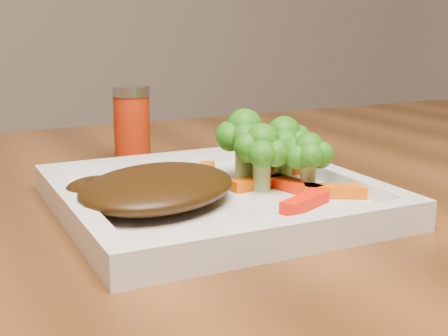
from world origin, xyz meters
name	(u,v)px	position (x,y,z in m)	size (l,w,h in m)	color
plate	(214,202)	(-0.13, -0.11, 0.76)	(0.27, 0.27, 0.01)	silver
steak	(158,187)	(-0.18, -0.11, 0.78)	(0.15, 0.12, 0.03)	#362008
broccoli_0	(244,145)	(-0.08, -0.07, 0.80)	(0.07, 0.07, 0.07)	#136110
broccoli_1	(284,149)	(-0.05, -0.10, 0.79)	(0.06, 0.06, 0.06)	#2A5B0F
broccoli_2	(308,160)	(-0.04, -0.14, 0.79)	(0.05, 0.05, 0.06)	#376D12
broccoli_3	(262,158)	(-0.08, -0.12, 0.79)	(0.06, 0.06, 0.06)	#137516
carrot_0	(305,202)	(-0.07, -0.18, 0.77)	(0.06, 0.02, 0.01)	#FF1604
carrot_1	(339,191)	(-0.03, -0.17, 0.77)	(0.06, 0.02, 0.01)	#EC5603
carrot_3	(287,169)	(-0.02, -0.07, 0.77)	(0.06, 0.01, 0.01)	#E75003
carrot_4	(207,172)	(-0.10, -0.05, 0.77)	(0.06, 0.02, 0.01)	#E16403
carrot_5	(295,186)	(-0.05, -0.13, 0.77)	(0.06, 0.02, 0.01)	#FF2304
carrot_6	(258,182)	(-0.08, -0.11, 0.77)	(0.06, 0.02, 0.01)	#F35603
spice_shaker	(132,125)	(-0.14, 0.10, 0.80)	(0.04, 0.04, 0.09)	#9C2308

